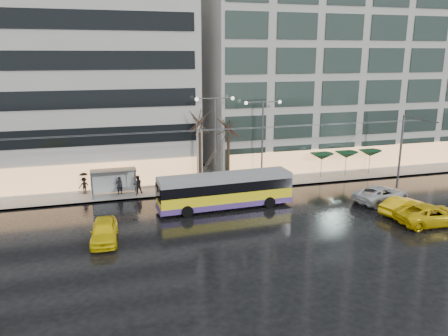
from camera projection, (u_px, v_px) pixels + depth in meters
name	position (u px, v px, depth m)	size (l,w,h in m)	color
ground	(225.00, 229.00, 33.96)	(140.00, 140.00, 0.00)	black
sidewalk	(208.00, 178.00, 47.51)	(80.00, 10.00, 0.15)	gray
kerb	(220.00, 192.00, 42.90)	(80.00, 0.10, 0.15)	slate
building_left	(25.00, 75.00, 44.66)	(34.00, 14.00, 22.00)	#AAA7A2
building_right	(332.00, 59.00, 53.46)	(32.00, 14.00, 25.00)	#AAA7A2
trolleybus	(225.00, 192.00, 38.28)	(11.98, 4.78, 5.51)	yellow
catenary	(212.00, 153.00, 40.55)	(42.24, 5.12, 7.00)	#595B60
bus_shelter	(109.00, 177.00, 41.22)	(4.20, 1.60, 2.51)	#595B60
street_lamp_near	(215.00, 129.00, 43.04)	(3.96, 0.36, 9.03)	#595B60
street_lamp_far	(262.00, 130.00, 44.42)	(3.96, 0.36, 8.53)	#595B60
tree_a	(200.00, 119.00, 42.56)	(3.20, 3.20, 8.40)	black
tree_b	(228.00, 124.00, 43.70)	(3.20, 3.20, 7.70)	black
parasol_a	(322.00, 157.00, 47.26)	(2.50, 2.50, 2.65)	#595B60
parasol_b	(346.00, 155.00, 48.05)	(2.50, 2.50, 2.65)	#595B60
parasol_c	(370.00, 153.00, 48.84)	(2.50, 2.50, 2.65)	#595B60
taxi_a	(104.00, 231.00, 31.51)	(1.86, 4.64, 1.58)	yellow
taxi_b	(402.00, 206.00, 37.01)	(1.54, 4.41, 1.45)	yellow
taxi_c	(431.00, 215.00, 34.70)	(2.66, 5.76, 1.60)	yellow
sedan_silver	(381.00, 194.00, 39.95)	(2.57, 5.58, 1.55)	silver
pedestrian_a	(119.00, 180.00, 41.60)	(1.14, 1.16, 2.19)	black
pedestrian_b	(138.00, 184.00, 41.98)	(0.90, 0.72, 1.78)	black
pedestrian_c	(84.00, 182.00, 41.91)	(1.12, 0.93, 2.11)	black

